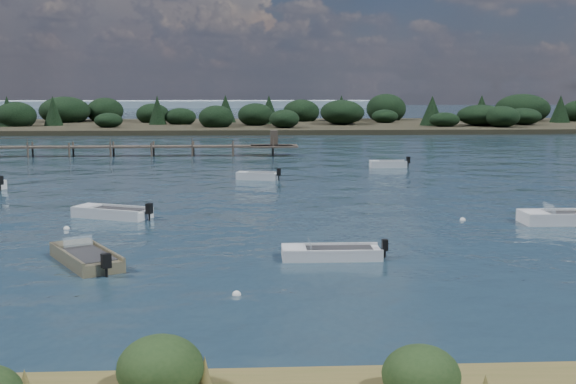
{
  "coord_description": "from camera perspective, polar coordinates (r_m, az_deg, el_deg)",
  "views": [
    {
      "loc": [
        1.44,
        -29.11,
        7.32
      ],
      "look_at": [
        3.71,
        14.0,
        1.0
      ],
      "focal_mm": 45.0,
      "sensor_mm": 36.0,
      "label": 1
    }
  ],
  "objects": [
    {
      "name": "buoy_c",
      "position": [
        39.16,
        -17.09,
        -2.82
      ],
      "size": [
        0.32,
        0.32,
        0.32
      ],
      "primitive_type": "sphere",
      "color": "silver",
      "rests_on": "ground"
    },
    {
      "name": "buoy_b",
      "position": [
        31.96,
        6.68,
        -4.97
      ],
      "size": [
        0.32,
        0.32,
        0.32
      ],
      "primitive_type": "sphere",
      "color": "silver",
      "rests_on": "ground"
    },
    {
      "name": "tender_far_white",
      "position": [
        57.32,
        -2.47,
        1.16
      ],
      "size": [
        3.59,
        1.98,
        1.2
      ],
      "color": "#B8BEC0",
      "rests_on": "ground"
    },
    {
      "name": "buoy_a",
      "position": [
        25.87,
        -4.09,
        -8.12
      ],
      "size": [
        0.32,
        0.32,
        0.32
      ],
      "primitive_type": "sphere",
      "color": "silver",
      "rests_on": "ground"
    },
    {
      "name": "far_headland",
      "position": [
        131.35,
        7.37,
        5.92
      ],
      "size": [
        190.0,
        40.0,
        5.8
      ],
      "color": "black",
      "rests_on": "ground"
    },
    {
      "name": "dinghy_near_olive",
      "position": [
        31.38,
        -15.68,
        -5.17
      ],
      "size": [
        3.84,
        4.93,
        1.23
      ],
      "color": "brown",
      "rests_on": "ground"
    },
    {
      "name": "dinghy_mid_white_b",
      "position": [
        41.86,
        21.29,
        -2.06
      ],
      "size": [
        5.56,
        1.97,
        1.38
      ],
      "color": "silver",
      "rests_on": "ground"
    },
    {
      "name": "dinghy_mid_grey",
      "position": [
        41.89,
        -13.73,
        -1.75
      ],
      "size": [
        4.77,
        3.28,
        1.21
      ],
      "color": "#B8BEC0",
      "rests_on": "ground"
    },
    {
      "name": "ground",
      "position": [
        89.42,
        -3.93,
        3.61
      ],
      "size": [
        400.0,
        400.0,
        0.0
      ],
      "primitive_type": "plane",
      "color": "#142430",
      "rests_on": "ground"
    },
    {
      "name": "buoy_d",
      "position": [
        41.05,
        13.63,
        -2.18
      ],
      "size": [
        0.32,
        0.32,
        0.32
      ],
      "primitive_type": "sphere",
      "color": "silver",
      "rests_on": "ground"
    },
    {
      "name": "tender_far_grey_b",
      "position": [
        66.55,
        7.91,
        2.09
      ],
      "size": [
        3.66,
        1.37,
        1.25
      ],
      "color": "#B8BEC0",
      "rests_on": "ground"
    },
    {
      "name": "jetty",
      "position": [
        80.76,
        -19.72,
        3.34
      ],
      "size": [
        64.5,
        3.2,
        3.4
      ],
      "color": "#473E34",
      "rests_on": "ground"
    },
    {
      "name": "dinghy_mid_white_a",
      "position": [
        31.19,
        3.41,
        -5.0
      ],
      "size": [
        4.57,
        1.61,
        1.07
      ],
      "color": "silver",
      "rests_on": "ground"
    }
  ]
}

